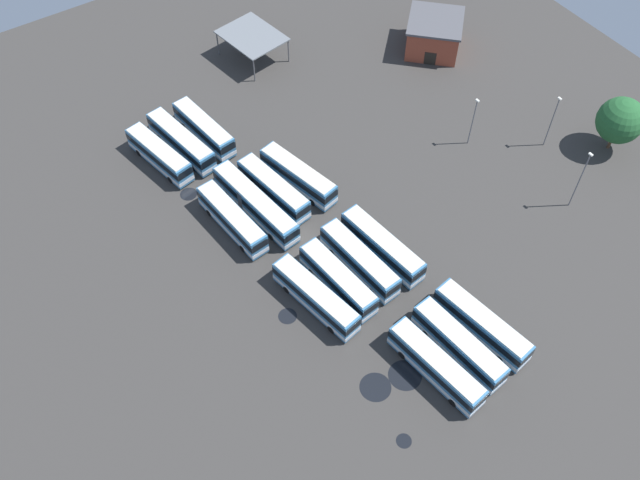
% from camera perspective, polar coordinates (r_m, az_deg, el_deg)
% --- Properties ---
extents(ground_plane, '(126.16, 126.16, 0.00)m').
position_cam_1_polar(ground_plane, '(86.41, -1.16, -0.09)').
color(ground_plane, '#383533').
extents(bus_row0_slot0, '(11.67, 4.71, 3.50)m').
position_cam_1_polar(bus_row0_slot0, '(96.06, -13.07, 6.85)').
color(bus_row0_slot0, teal).
rests_on(bus_row0_slot0, ground_plane).
extents(bus_row0_slot1, '(12.68, 4.48, 3.50)m').
position_cam_1_polar(bus_row0_slot1, '(97.25, -11.34, 7.96)').
color(bus_row0_slot1, teal).
rests_on(bus_row0_slot1, ground_plane).
extents(bus_row0_slot2, '(11.68, 3.92, 3.50)m').
position_cam_1_polar(bus_row0_slot2, '(98.48, -9.51, 9.01)').
color(bus_row0_slot2, teal).
rests_on(bus_row0_slot2, ground_plane).
extents(bus_row1_slot0, '(12.11, 3.65, 3.50)m').
position_cam_1_polar(bus_row1_slot0, '(86.89, -7.24, 1.72)').
color(bus_row1_slot0, teal).
rests_on(bus_row1_slot0, ground_plane).
extents(bus_row1_slot1, '(14.96, 4.34, 3.50)m').
position_cam_1_polar(bus_row1_slot1, '(88.19, -5.36, 3.00)').
color(bus_row1_slot1, teal).
rests_on(bus_row1_slot1, ground_plane).
extents(bus_row1_slot2, '(11.97, 4.28, 3.50)m').
position_cam_1_polar(bus_row1_slot2, '(89.62, -3.84, 4.21)').
color(bus_row1_slot2, teal).
rests_on(bus_row1_slot2, ground_plane).
extents(bus_row1_slot3, '(12.13, 5.07, 3.50)m').
position_cam_1_polar(bus_row1_slot3, '(91.00, -1.80, 5.29)').
color(bus_row1_slot3, teal).
rests_on(bus_row1_slot3, ground_plane).
extents(bus_row2_slot0, '(12.37, 4.62, 3.50)m').
position_cam_1_polar(bus_row2_slot0, '(79.46, -0.35, -4.71)').
color(bus_row2_slot0, teal).
rests_on(bus_row2_slot0, ground_plane).
extents(bus_row2_slot1, '(11.57, 3.64, 3.50)m').
position_cam_1_polar(bus_row2_slot1, '(80.80, 1.50, -3.28)').
color(bus_row2_slot1, teal).
rests_on(bus_row2_slot1, ground_plane).
extents(bus_row2_slot2, '(12.05, 3.57, 3.50)m').
position_cam_1_polar(bus_row2_slot2, '(82.49, 3.27, -1.69)').
color(bus_row2_slot2, teal).
rests_on(bus_row2_slot2, ground_plane).
extents(bus_row2_slot3, '(12.47, 4.00, 3.50)m').
position_cam_1_polar(bus_row2_slot3, '(83.95, 5.15, -0.50)').
color(bus_row2_slot3, teal).
rests_on(bus_row2_slot3, ground_plane).
extents(bus_row3_slot1, '(12.30, 4.10, 3.50)m').
position_cam_1_polar(bus_row3_slot1, '(76.13, 9.51, -10.18)').
color(bus_row3_slot1, teal).
rests_on(bus_row3_slot1, ground_plane).
extents(bus_row3_slot2, '(12.20, 3.78, 3.50)m').
position_cam_1_polar(bus_row3_slot2, '(77.82, 11.35, -8.42)').
color(bus_row3_slot2, teal).
rests_on(bus_row3_slot2, ground_plane).
extents(bus_row3_slot3, '(12.43, 4.33, 3.50)m').
position_cam_1_polar(bus_row3_slot3, '(79.63, 13.17, -6.78)').
color(bus_row3_slot3, teal).
rests_on(bus_row3_slot3, ground_plane).
extents(depot_building, '(12.11, 12.11, 5.18)m').
position_cam_1_polar(depot_building, '(113.74, 9.35, 16.38)').
color(depot_building, '#99422D').
rests_on(depot_building, ground_plane).
extents(maintenance_shelter, '(10.51, 8.83, 4.20)m').
position_cam_1_polar(maintenance_shelter, '(110.04, -5.63, 16.35)').
color(maintenance_shelter, slate).
rests_on(maintenance_shelter, ground_plane).
extents(lamp_post_far_corner, '(0.56, 0.28, 8.47)m').
position_cam_1_polar(lamp_post_far_corner, '(99.37, 18.56, 9.35)').
color(lamp_post_far_corner, slate).
rests_on(lamp_post_far_corner, ground_plane).
extents(lamp_post_by_building, '(0.56, 0.28, 9.43)m').
position_cam_1_polar(lamp_post_by_building, '(92.09, 20.62, 4.78)').
color(lamp_post_by_building, slate).
rests_on(lamp_post_by_building, ground_plane).
extents(lamp_post_near_entrance, '(0.56, 0.28, 7.84)m').
position_cam_1_polar(lamp_post_near_entrance, '(97.04, 12.47, 9.63)').
color(lamp_post_near_entrance, slate).
rests_on(lamp_post_near_entrance, ground_plane).
extents(tree_north_edge, '(6.32, 6.32, 8.24)m').
position_cam_1_polar(tree_north_edge, '(101.87, 23.47, 9.01)').
color(tree_north_edge, brown).
rests_on(tree_north_edge, ground_plane).
extents(puddle_back_corner, '(2.18, 2.18, 0.01)m').
position_cam_1_polar(puddle_back_corner, '(80.36, -2.69, -6.27)').
color(puddle_back_corner, black).
rests_on(puddle_back_corner, ground_plane).
extents(puddle_front_lane, '(2.27, 2.27, 0.01)m').
position_cam_1_polar(puddle_front_lane, '(92.93, -10.75, 3.73)').
color(puddle_front_lane, black).
rests_on(puddle_front_lane, ground_plane).
extents(puddle_near_shelter, '(3.70, 3.70, 0.01)m').
position_cam_1_polar(puddle_near_shelter, '(77.25, 7.00, -10.99)').
color(puddle_near_shelter, black).
rests_on(puddle_near_shelter, ground_plane).
extents(puddle_centre_drain, '(3.46, 3.46, 0.01)m').
position_cam_1_polar(puddle_centre_drain, '(76.32, 4.58, -11.98)').
color(puddle_centre_drain, black).
rests_on(puddle_centre_drain, ground_plane).
extents(puddle_between_rows, '(1.63, 1.63, 0.01)m').
position_cam_1_polar(puddle_between_rows, '(74.23, 6.91, -16.09)').
color(puddle_between_rows, black).
rests_on(puddle_between_rows, ground_plane).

